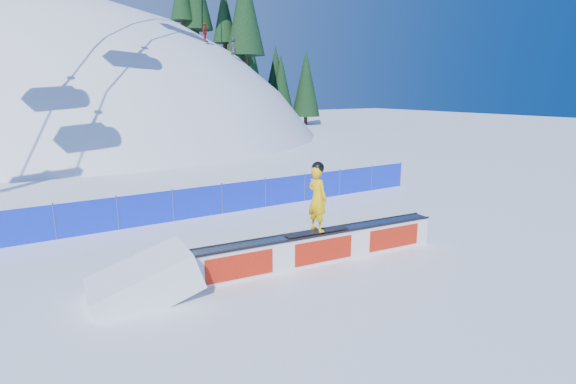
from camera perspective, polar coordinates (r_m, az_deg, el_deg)
ground at (r=14.00m, az=-4.46°, el=-7.53°), size 160.00×160.00×0.00m
snow_hill at (r=58.62m, az=-24.17°, el=-11.30°), size 64.00×64.00×64.00m
treeline at (r=59.88m, az=-3.43°, el=17.08°), size 17.52×13.65×19.07m
safety_fence at (r=17.76m, az=-11.32°, el=-1.29°), size 22.05×0.05×1.30m
rail_box at (r=12.99m, az=3.99°, el=-7.01°), size 7.81×1.23×0.94m
snow_ramp at (r=11.60m, az=-17.65°, el=-12.59°), size 2.73×1.84×1.62m
snowboarder at (r=12.52m, az=3.76°, el=-0.76°), size 1.95×0.73×2.01m
distant_skiers at (r=43.77m, az=-22.40°, el=20.39°), size 22.00×6.07×6.22m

